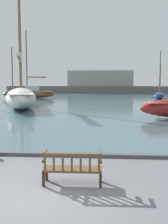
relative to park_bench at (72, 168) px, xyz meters
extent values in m
plane|color=slate|center=(-0.71, -0.95, -0.47)|extent=(160.00, 160.00, 0.00)
cube|color=#476670|center=(-0.71, 43.05, -0.43)|extent=(100.00, 80.00, 0.08)
cube|color=#4C4C50|center=(-0.71, 2.90, -0.41)|extent=(40.00, 0.30, 0.12)
cube|color=#322113|center=(-0.77, 0.25, -0.26)|extent=(0.07, 0.07, 0.42)
cube|color=#322113|center=(0.76, 0.27, -0.26)|extent=(0.07, 0.07, 0.42)
cube|color=#322113|center=(-0.76, -0.20, -0.26)|extent=(0.07, 0.07, 0.42)
cube|color=#322113|center=(0.77, -0.18, -0.26)|extent=(0.07, 0.07, 0.42)
cube|color=brown|center=(0.00, 0.04, -0.05)|extent=(1.61, 0.54, 0.06)
cube|color=brown|center=(0.00, -0.18, 0.42)|extent=(1.60, 0.07, 0.06)
cube|color=brown|center=(-0.72, -0.19, 0.19)|extent=(0.06, 0.04, 0.41)
cube|color=brown|center=(-0.48, -0.19, 0.19)|extent=(0.06, 0.04, 0.41)
cube|color=brown|center=(-0.24, -0.19, 0.19)|extent=(0.06, 0.04, 0.41)
cube|color=brown|center=(0.00, -0.18, 0.19)|extent=(0.06, 0.04, 0.41)
cube|color=brown|center=(0.24, -0.18, 0.19)|extent=(0.06, 0.04, 0.41)
cube|color=brown|center=(0.48, -0.18, 0.19)|extent=(0.06, 0.04, 0.41)
cube|color=brown|center=(0.72, -0.17, 0.19)|extent=(0.06, 0.04, 0.41)
cube|color=#322113|center=(-0.77, -0.06, 0.22)|extent=(0.06, 0.30, 0.06)
cube|color=brown|center=(-0.77, 0.03, 0.43)|extent=(0.07, 0.47, 0.04)
cube|color=#322113|center=(0.77, -0.04, 0.22)|extent=(0.06, 0.30, 0.06)
cube|color=brown|center=(0.77, 0.05, 0.43)|extent=(0.07, 0.47, 0.04)
ellipsoid|color=silver|center=(-7.72, 20.89, 0.63)|extent=(6.11, 12.22, 2.04)
cube|color=white|center=(-7.72, 20.89, 1.19)|extent=(5.00, 10.65, 0.08)
cylinder|color=brown|center=(-7.80, 21.17, 9.03)|extent=(0.30, 0.30, 15.60)
cylinder|color=brown|center=(-6.96, 18.21, 4.25)|extent=(1.91, 5.99, 0.24)
cylinder|color=silver|center=(-6.96, 18.21, 4.49)|extent=(1.97, 5.46, 0.48)
ellipsoid|color=brown|center=(-11.21, 36.40, 0.29)|extent=(8.41, 2.68, 1.36)
cube|color=#997A5B|center=(-11.21, 36.40, 0.66)|extent=(7.38, 2.12, 0.08)
cube|color=beige|center=(-10.60, 36.46, 1.14)|extent=(2.15, 1.22, 0.89)
cylinder|color=brown|center=(-11.42, 36.38, 5.42)|extent=(0.19, 0.19, 9.45)
cylinder|color=brown|center=(-9.88, 36.53, 2.93)|extent=(3.09, 0.46, 0.15)
cylinder|color=silver|center=(-9.88, 36.53, 3.08)|extent=(2.80, 0.57, 0.30)
cylinder|color=brown|center=(-13.68, 36.15, 4.18)|extent=(0.19, 0.19, 6.96)
ellipsoid|color=navy|center=(9.29, 36.84, 0.12)|extent=(2.78, 5.57, 1.01)
cube|color=#516B9E|center=(9.29, 36.84, 0.39)|extent=(2.25, 4.85, 0.08)
cylinder|color=brown|center=(9.32, 36.97, 3.69)|extent=(0.16, 0.16, 6.52)
cylinder|color=brown|center=(8.99, 35.60, 1.84)|extent=(0.78, 2.76, 0.13)
cylinder|color=brown|center=(9.67, 38.40, 2.74)|extent=(0.16, 0.16, 4.62)
cube|color=#66605B|center=(-0.71, 56.86, 0.37)|extent=(41.89, 2.40, 1.68)
cube|color=gray|center=(-0.18, 56.86, 2.97)|extent=(14.78, 2.00, 3.52)
camera|label=1|loc=(0.86, -7.38, 2.35)|focal=45.00mm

